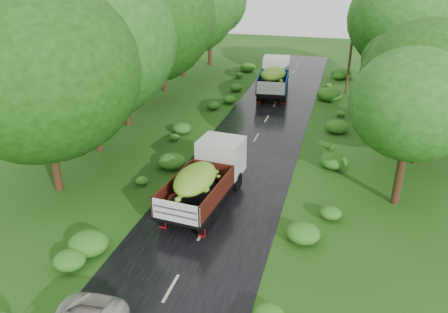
% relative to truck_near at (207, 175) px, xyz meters
% --- Properties ---
extents(ground, '(120.00, 120.00, 0.00)m').
position_rel_truck_near_xyz_m(ground, '(0.62, -6.59, -1.56)').
color(ground, '#1D400D').
rests_on(ground, ground).
extents(road, '(6.50, 80.00, 0.02)m').
position_rel_truck_near_xyz_m(road, '(0.62, -1.59, -1.55)').
color(road, black).
rests_on(road, ground).
extents(road_lines, '(0.12, 69.60, 0.00)m').
position_rel_truck_near_xyz_m(road_lines, '(0.62, -0.59, -1.54)').
color(road_lines, '#BFB78C').
rests_on(road_lines, road).
extents(truck_near, '(2.89, 6.74, 2.76)m').
position_rel_truck_near_xyz_m(truck_near, '(0.00, 0.00, 0.00)').
color(truck_near, black).
rests_on(truck_near, ground).
extents(truck_far, '(3.13, 7.29, 2.98)m').
position_rel_truck_near_xyz_m(truck_far, '(-0.07, 20.52, 0.13)').
color(truck_far, black).
rests_on(truck_far, ground).
extents(utility_pole, '(1.37, 0.22, 7.82)m').
position_rel_truck_near_xyz_m(utility_pole, '(6.42, 22.31, 2.46)').
color(utility_pole, '#382616').
rests_on(utility_pole, ground).
extents(trees_left, '(6.87, 35.54, 9.69)m').
position_rel_truck_near_xyz_m(trees_left, '(-9.53, 14.10, 5.33)').
color(trees_left, black).
rests_on(trees_left, ground).
extents(trees_right, '(5.25, 30.03, 8.85)m').
position_rel_truck_near_xyz_m(trees_right, '(10.11, 15.52, 4.10)').
color(trees_right, black).
rests_on(trees_right, ground).
extents(shrubs, '(11.90, 44.00, 0.70)m').
position_rel_truck_near_xyz_m(shrubs, '(0.62, 7.41, -1.21)').
color(shrubs, '#236918').
rests_on(shrubs, ground).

